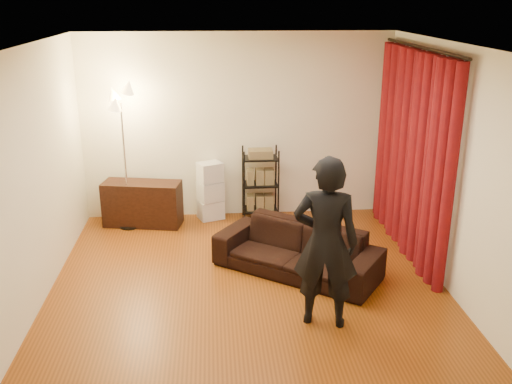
{
  "coord_description": "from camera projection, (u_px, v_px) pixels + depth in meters",
  "views": [
    {
      "loc": [
        -0.37,
        -5.66,
        3.18
      ],
      "look_at": [
        0.1,
        0.3,
        1.1
      ],
      "focal_mm": 40.0,
      "sensor_mm": 36.0,
      "label": 1
    }
  ],
  "objects": [
    {
      "name": "floor",
      "position": [
        249.0,
        293.0,
        6.4
      ],
      "size": [
        5.0,
        5.0,
        0.0
      ],
      "primitive_type": "plane",
      "color": "brown",
      "rests_on": "ground"
    },
    {
      "name": "ceiling",
      "position": [
        248.0,
        46.0,
        5.52
      ],
      "size": [
        5.0,
        5.0,
        0.0
      ],
      "primitive_type": "plane",
      "rotation": [
        3.14,
        0.0,
        0.0
      ],
      "color": "white",
      "rests_on": "ground"
    },
    {
      "name": "wall_back",
      "position": [
        237.0,
        127.0,
        8.31
      ],
      "size": [
        5.0,
        0.0,
        5.0
      ],
      "primitive_type": "plane",
      "rotation": [
        1.57,
        0.0,
        0.0
      ],
      "color": "#F2EBCC",
      "rests_on": "ground"
    },
    {
      "name": "wall_front",
      "position": [
        275.0,
        300.0,
        3.6
      ],
      "size": [
        5.0,
        0.0,
        5.0
      ],
      "primitive_type": "plane",
      "rotation": [
        -1.57,
        0.0,
        0.0
      ],
      "color": "#F2EBCC",
      "rests_on": "ground"
    },
    {
      "name": "wall_left",
      "position": [
        28.0,
        184.0,
        5.79
      ],
      "size": [
        0.0,
        5.0,
        5.0
      ],
      "primitive_type": "plane",
      "rotation": [
        1.57,
        0.0,
        1.57
      ],
      "color": "#F2EBCC",
      "rests_on": "ground"
    },
    {
      "name": "wall_right",
      "position": [
        457.0,
        174.0,
        6.12
      ],
      "size": [
        0.0,
        5.0,
        5.0
      ],
      "primitive_type": "plane",
      "rotation": [
        1.57,
        0.0,
        -1.57
      ],
      "color": "#F2EBCC",
      "rests_on": "ground"
    },
    {
      "name": "curtain_rod",
      "position": [
        422.0,
        47.0,
        6.77
      ],
      "size": [
        0.04,
        2.65,
        0.04
      ],
      "primitive_type": "cylinder",
      "rotation": [
        1.57,
        0.0,
        0.0
      ],
      "color": "black",
      "rests_on": "wall_right"
    },
    {
      "name": "curtain",
      "position": [
        411.0,
        153.0,
        7.2
      ],
      "size": [
        0.22,
        2.65,
        2.55
      ],
      "primitive_type": null,
      "color": "maroon",
      "rests_on": "ground"
    },
    {
      "name": "sofa",
      "position": [
        297.0,
        250.0,
        6.8
      ],
      "size": [
        2.04,
        1.77,
        0.57
      ],
      "primitive_type": "imported",
      "rotation": [
        0.0,
        0.0,
        -0.62
      ],
      "color": "black",
      "rests_on": "ground"
    },
    {
      "name": "person",
      "position": [
        326.0,
        243.0,
        5.56
      ],
      "size": [
        0.73,
        0.57,
        1.77
      ],
      "primitive_type": "imported",
      "rotation": [
        0.0,
        0.0,
        2.89
      ],
      "color": "black",
      "rests_on": "ground"
    },
    {
      "name": "media_cabinet",
      "position": [
        143.0,
        204.0,
        8.23
      ],
      "size": [
        1.16,
        0.61,
        0.64
      ],
      "primitive_type": "cube",
      "rotation": [
        0.0,
        0.0,
        -0.19
      ],
      "color": "black",
      "rests_on": "ground"
    },
    {
      "name": "storage_boxes",
      "position": [
        210.0,
        191.0,
        8.4
      ],
      "size": [
        0.43,
        0.4,
        0.87
      ],
      "primitive_type": null,
      "rotation": [
        0.0,
        0.0,
        0.41
      ],
      "color": "silver",
      "rests_on": "ground"
    },
    {
      "name": "wire_shelf",
      "position": [
        260.0,
        184.0,
        8.36
      ],
      "size": [
        0.58,
        0.48,
        1.09
      ],
      "primitive_type": null,
      "rotation": [
        0.0,
        0.0,
        -0.31
      ],
      "color": "black",
      "rests_on": "ground"
    },
    {
      "name": "floor_lamp",
      "position": [
        125.0,
        160.0,
        7.92
      ],
      "size": [
        0.48,
        0.48,
        2.01
      ],
      "primitive_type": null,
      "rotation": [
        0.0,
        0.0,
        0.41
      ],
      "color": "silver",
      "rests_on": "ground"
    }
  ]
}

